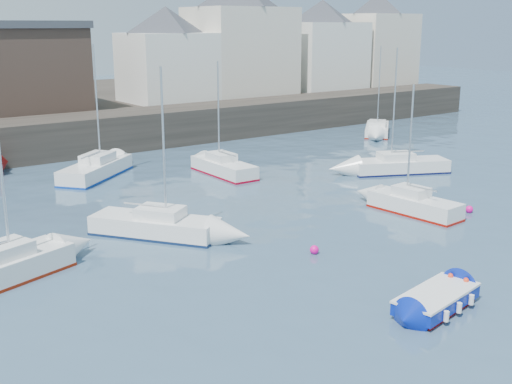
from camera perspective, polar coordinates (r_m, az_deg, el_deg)
water at (r=26.33m, az=15.84°, el=-8.55°), size 220.00×220.00×0.00m
quay_wall at (r=53.90m, az=-14.70°, el=5.02°), size 90.00×5.00×3.00m
land_strip at (r=70.80m, az=-20.20°, el=6.74°), size 90.00×32.00×2.80m
bldg_east_a at (r=68.94m, az=-1.41°, el=13.62°), size 13.36×13.36×11.80m
bldg_east_b at (r=75.43m, az=5.86°, el=12.93°), size 11.88×11.88×9.95m
bldg_east_c at (r=81.72m, az=10.69°, el=13.25°), size 11.14×11.14×10.95m
bldg_east_d at (r=63.82m, az=-7.93°, el=12.10°), size 11.14×11.14×8.95m
blue_dinghy at (r=24.61m, az=15.75°, el=-9.20°), size 3.99×2.28×0.72m
sailboat_b at (r=32.01m, az=-8.92°, el=-2.93°), size 5.39×6.41×8.26m
sailboat_c at (r=36.34m, az=13.86°, el=-1.05°), size 2.11×5.45×7.03m
sailboat_d at (r=46.17m, az=12.62°, el=2.34°), size 7.03×4.83×8.61m
sailboat_f at (r=44.50m, az=-2.91°, el=2.25°), size 2.01×5.97×7.72m
sailboat_g at (r=62.22m, az=10.72°, el=5.53°), size 6.22×5.88×8.22m
sailboat_h at (r=45.03m, az=-14.02°, el=2.02°), size 6.73×6.03×8.85m
buoy_near at (r=29.47m, az=5.20°, el=-5.48°), size 0.42×0.42×0.42m
buoy_mid at (r=37.50m, az=18.40°, el=-1.75°), size 0.42×0.42×0.42m
buoy_far at (r=35.23m, az=-6.91°, el=-2.12°), size 0.43×0.43×0.43m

